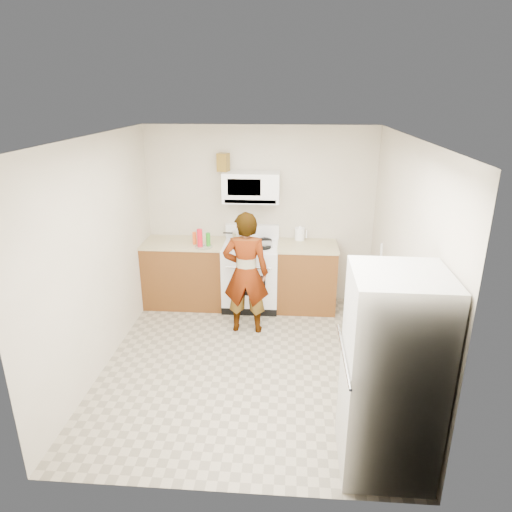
# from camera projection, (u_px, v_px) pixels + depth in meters

# --- Properties ---
(floor) EXTENTS (3.60, 3.60, 0.00)m
(floor) POSITION_uv_depth(u_px,v_px,m) (249.00, 362.00, 5.20)
(floor) COLOR gray
(floor) RESTS_ON ground
(back_wall) EXTENTS (3.20, 0.02, 2.50)m
(back_wall) POSITION_uv_depth(u_px,v_px,m) (260.00, 216.00, 6.46)
(back_wall) COLOR beige
(back_wall) RESTS_ON floor
(right_wall) EXTENTS (0.02, 3.60, 2.50)m
(right_wall) POSITION_uv_depth(u_px,v_px,m) (402.00, 264.00, 4.66)
(right_wall) COLOR beige
(right_wall) RESTS_ON floor
(cabinet_left) EXTENTS (1.12, 0.62, 0.90)m
(cabinet_left) POSITION_uv_depth(u_px,v_px,m) (186.00, 274.00, 6.52)
(cabinet_left) COLOR brown
(cabinet_left) RESTS_ON floor
(counter_left) EXTENTS (1.14, 0.64, 0.03)m
(counter_left) POSITION_uv_depth(u_px,v_px,m) (184.00, 243.00, 6.36)
(counter_left) COLOR tan
(counter_left) RESTS_ON cabinet_left
(cabinet_right) EXTENTS (0.80, 0.62, 0.90)m
(cabinet_right) POSITION_uv_depth(u_px,v_px,m) (306.00, 278.00, 6.40)
(cabinet_right) COLOR brown
(cabinet_right) RESTS_ON floor
(counter_right) EXTENTS (0.82, 0.64, 0.03)m
(counter_right) POSITION_uv_depth(u_px,v_px,m) (307.00, 246.00, 6.24)
(counter_right) COLOR tan
(counter_right) RESTS_ON cabinet_right
(gas_range) EXTENTS (0.76, 0.65, 1.13)m
(gas_range) POSITION_uv_depth(u_px,v_px,m) (251.00, 274.00, 6.43)
(gas_range) COLOR white
(gas_range) RESTS_ON floor
(microwave) EXTENTS (0.76, 0.38, 0.40)m
(microwave) POSITION_uv_depth(u_px,v_px,m) (251.00, 187.00, 6.14)
(microwave) COLOR white
(microwave) RESTS_ON back_wall
(person) EXTENTS (0.57, 0.38, 1.57)m
(person) POSITION_uv_depth(u_px,v_px,m) (246.00, 273.00, 5.66)
(person) COLOR tan
(person) RESTS_ON floor
(fridge) EXTENTS (0.71, 0.71, 1.70)m
(fridge) POSITION_uv_depth(u_px,v_px,m) (391.00, 375.00, 3.52)
(fridge) COLOR silver
(fridge) RESTS_ON floor
(kettle) EXTENTS (0.17, 0.17, 0.17)m
(kettle) POSITION_uv_depth(u_px,v_px,m) (300.00, 234.00, 6.43)
(kettle) COLOR white
(kettle) RESTS_ON counter_right
(jug) EXTENTS (0.17, 0.17, 0.24)m
(jug) POSITION_uv_depth(u_px,v_px,m) (223.00, 162.00, 6.09)
(jug) COLOR brown
(jug) RESTS_ON microwave
(saucepan) EXTENTS (0.27, 0.27, 0.12)m
(saucepan) POSITION_uv_depth(u_px,v_px,m) (240.00, 236.00, 6.36)
(saucepan) COLOR silver
(saucepan) RESTS_ON gas_range
(tray) EXTENTS (0.28, 0.21, 0.05)m
(tray) POSITION_uv_depth(u_px,v_px,m) (263.00, 244.00, 6.19)
(tray) COLOR white
(tray) RESTS_ON gas_range
(bottle_spray) EXTENTS (0.08, 0.08, 0.25)m
(bottle_spray) POSITION_uv_depth(u_px,v_px,m) (200.00, 238.00, 6.11)
(bottle_spray) COLOR red
(bottle_spray) RESTS_ON counter_left
(bottle_hot_sauce) EXTENTS (0.07, 0.07, 0.17)m
(bottle_hot_sauce) POSITION_uv_depth(u_px,v_px,m) (195.00, 238.00, 6.24)
(bottle_hot_sauce) COLOR #F1541A
(bottle_hot_sauce) RESTS_ON counter_left
(bottle_green_cap) EXTENTS (0.07, 0.07, 0.18)m
(bottle_green_cap) POSITION_uv_depth(u_px,v_px,m) (208.00, 240.00, 6.15)
(bottle_green_cap) COLOR #228518
(bottle_green_cap) RESTS_ON counter_left
(pot_lid) EXTENTS (0.32, 0.32, 0.01)m
(pot_lid) POSITION_uv_depth(u_px,v_px,m) (204.00, 247.00, 6.14)
(pot_lid) COLOR white
(pot_lid) RESTS_ON counter_left
(broom) EXTENTS (0.13, 0.25, 1.20)m
(broom) POSITION_uv_depth(u_px,v_px,m) (380.00, 286.00, 5.71)
(broom) COLOR white
(broom) RESTS_ON floor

